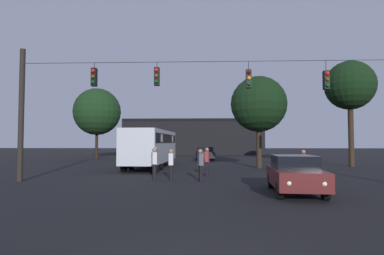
{
  "coord_description": "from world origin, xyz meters",
  "views": [
    {
      "loc": [
        0.09,
        -4.8,
        2.05
      ],
      "look_at": [
        -0.58,
        12.22,
        2.84
      ],
      "focal_mm": 30.0,
      "sensor_mm": 36.0,
      "label": 1
    }
  ],
  "objects": [
    {
      "name": "pedestrian_near_bus",
      "position": [
        -2.92,
        14.77,
        1.02
      ],
      "size": [
        0.27,
        0.38,
        1.78
      ],
      "color": "black",
      "rests_on": "ground"
    },
    {
      "name": "corner_building",
      "position": [
        -1.85,
        51.45,
        2.98
      ],
      "size": [
        23.41,
        8.14,
        5.97
      ],
      "color": "black",
      "rests_on": "ground"
    },
    {
      "name": "tree_behind_building",
      "position": [
        12.52,
        22.91,
        6.87
      ],
      "size": [
        4.19,
        4.19,
        9.03
      ],
      "color": "#2D2116",
      "rests_on": "ground"
    },
    {
      "name": "city_bus",
      "position": [
        -4.21,
        21.24,
        1.87
      ],
      "size": [
        2.85,
        11.07,
        3.0
      ],
      "color": "#B7BCC6",
      "rests_on": "ground"
    },
    {
      "name": "car_near_right",
      "position": [
        3.71,
        8.32,
        0.8
      ],
      "size": [
        2.18,
        4.45,
        1.52
      ],
      "color": "#511919",
      "rests_on": "ground"
    },
    {
      "name": "pedestrian_crossing_right",
      "position": [
        -2.64,
        12.45,
        1.0
      ],
      "size": [
        0.35,
        0.42,
        1.75
      ],
      "color": "black",
      "rests_on": "ground"
    },
    {
      "name": "tree_left_silhouette",
      "position": [
        4.42,
        20.96,
        5.1
      ],
      "size": [
        4.47,
        4.47,
        7.35
      ],
      "color": "#2D2116",
      "rests_on": "ground"
    },
    {
      "name": "overhead_signal_span",
      "position": [
        0.04,
        11.66,
        4.03
      ],
      "size": [
        19.45,
        0.44,
        7.01
      ],
      "color": "black",
      "rests_on": "ground"
    },
    {
      "name": "pedestrian_far_side",
      "position": [
        -1.69,
        12.25,
        0.96
      ],
      "size": [
        0.25,
        0.37,
        1.69
      ],
      "color": "black",
      "rests_on": "ground"
    },
    {
      "name": "pedestrian_crossing_left",
      "position": [
        -0.13,
        12.02,
        0.96
      ],
      "size": [
        0.34,
        0.42,
        1.7
      ],
      "color": "black",
      "rests_on": "ground"
    },
    {
      "name": "pedestrian_trailing",
      "position": [
        0.23,
        14.84,
        0.98
      ],
      "size": [
        0.3,
        0.4,
        1.72
      ],
      "color": "black",
      "rests_on": "ground"
    },
    {
      "name": "tree_right_far",
      "position": [
        -13.47,
        34.95,
        5.9
      ],
      "size": [
        5.89,
        5.89,
        8.86
      ],
      "color": "black",
      "rests_on": "ground"
    },
    {
      "name": "car_far_left",
      "position": [
        0.13,
        31.39,
        0.8
      ],
      "size": [
        2.19,
        4.46,
        1.52
      ],
      "color": "black",
      "rests_on": "ground"
    },
    {
      "name": "pedestrian_crossing_center",
      "position": [
        5.44,
        12.79,
        0.93
      ],
      "size": [
        0.34,
        0.42,
        1.65
      ],
      "color": "black",
      "rests_on": "ground"
    },
    {
      "name": "ground_plane",
      "position": [
        0.0,
        24.5,
        0.0
      ],
      "size": [
        168.0,
        168.0,
        0.0
      ],
      "primitive_type": "plane",
      "color": "black",
      "rests_on": "ground"
    }
  ]
}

